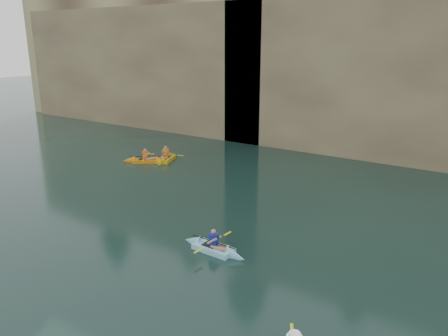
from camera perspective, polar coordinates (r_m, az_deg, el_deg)
The scene contains 8 objects.
cliff at distance 37.04m, azimuth 21.33°, elevation 13.03°, with size 70.00×16.00×12.00m, color tan.
cliff_slab_west at distance 40.23m, azimuth -11.24°, elevation 12.96°, with size 26.00×2.40×10.56m, color #9D8B5F.
cliff_slab_center at distance 29.41m, azimuth 21.88°, elevation 11.77°, with size 24.00×2.40×11.40m, color #9D8B5F.
sea_cave_west at distance 38.71m, azimuth -9.50°, elevation 8.04°, with size 4.50×1.00×4.00m, color black.
sea_cave_center at distance 31.13m, azimuth 9.96°, elevation 5.25°, with size 3.50×1.00×3.20m, color black.
kayaker_orange at distance 28.16m, azimuth -10.21°, elevation 1.00°, with size 2.80×2.18×1.11m.
kayaker_ltblue_near at distance 16.34m, azimuth -1.38°, elevation -10.38°, with size 2.81×2.18×1.09m.
kayaker_yellow at distance 28.33m, azimuth -7.57°, elevation 1.24°, with size 2.26×3.01×1.21m.
Camera 1 is at (8.08, -6.12, 7.51)m, focal length 35.00 mm.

